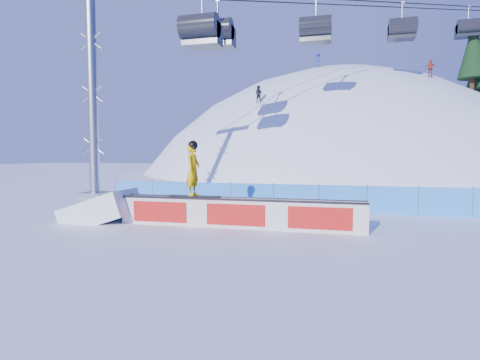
# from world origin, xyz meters

# --- Properties ---
(ground) EXTENTS (160.00, 160.00, 0.00)m
(ground) POSITION_xyz_m (0.00, 0.00, 0.00)
(ground) COLOR white
(ground) RESTS_ON ground
(snow_hill) EXTENTS (64.00, 64.00, 64.00)m
(snow_hill) POSITION_xyz_m (0.00, 42.00, -18.00)
(snow_hill) COLOR white
(snow_hill) RESTS_ON ground
(safety_fence) EXTENTS (22.05, 0.05, 1.30)m
(safety_fence) POSITION_xyz_m (0.00, 4.50, 0.60)
(safety_fence) COLOR #2E83F3
(safety_fence) RESTS_ON ground
(chairlift) EXTENTS (40.80, 41.70, 22.00)m
(chairlift) POSITION_xyz_m (4.74, 27.49, 16.89)
(chairlift) COLOR #8F959C
(chairlift) RESTS_ON ground
(rail_box) EXTENTS (8.61, 0.65, 1.03)m
(rail_box) POSITION_xyz_m (-3.58, 0.30, 0.51)
(rail_box) COLOR silver
(rail_box) RESTS_ON ground
(snow_ramp) EXTENTS (2.75, 1.73, 1.71)m
(snow_ramp) POSITION_xyz_m (-8.96, 0.27, 0.00)
(snow_ramp) COLOR white
(snow_ramp) RESTS_ON ground
(snowboarder) EXTENTS (1.90, 0.70, 1.99)m
(snowboarder) POSITION_xyz_m (-5.19, 0.29, 2.01)
(snowboarder) COLOR black
(snowboarder) RESTS_ON rail_box
(distant_skiers) EXTENTS (21.29, 12.54, 8.18)m
(distant_skiers) POSITION_xyz_m (1.65, 29.91, 10.74)
(distant_skiers) COLOR black
(distant_skiers) RESTS_ON ground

